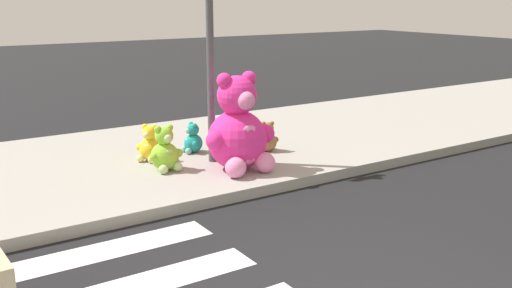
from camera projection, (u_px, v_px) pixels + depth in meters
name	position (u px, v px, depth m)	size (l,w,h in m)	color
sidewalk	(130.00, 163.00, 8.93)	(28.00, 4.40, 0.15)	#9E9B93
sign_pole	(210.00, 48.00, 8.37)	(0.56, 0.11, 3.20)	#4C4C51
plush_pink_large	(239.00, 131.00, 8.23)	(1.08, 0.95, 1.40)	#F22D93
plush_red	(228.00, 137.00, 9.25)	(0.45, 0.45, 0.63)	red
plush_lime	(165.00, 152.00, 8.27)	(0.51, 0.45, 0.66)	#8CD133
plush_yellow	(150.00, 146.00, 8.77)	(0.40, 0.39, 0.56)	yellow
plush_teal	(192.00, 140.00, 9.24)	(0.33, 0.37, 0.48)	teal
plush_brown	(267.00, 139.00, 9.33)	(0.35, 0.35, 0.49)	olive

